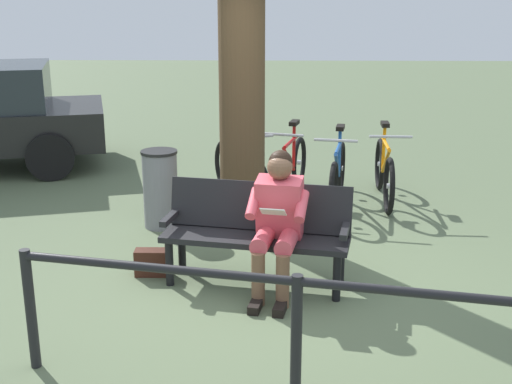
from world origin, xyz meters
name	(u,v)px	position (x,y,z in m)	size (l,w,h in m)	color
ground_plane	(270,292)	(0.00, 0.00, 0.00)	(40.00, 40.00, 0.00)	#566647
bench	(257,226)	(0.11, -0.23, 0.51)	(1.66, 0.77, 0.87)	black
person_reading	(278,217)	(-0.06, -0.03, 0.66)	(0.54, 0.81, 1.20)	#D84C59
handbag	(152,262)	(1.06, -0.34, 0.12)	(0.30, 0.14, 0.24)	#3F1E14
tree_trunk	(242,45)	(0.30, -1.64, 1.93)	(0.47, 0.47, 3.86)	#4C3823
litter_bin	(160,189)	(1.18, -1.64, 0.42)	(0.39, 0.39, 0.84)	slate
bicycle_black	(384,172)	(-1.37, -2.63, 0.36)	(0.48, 1.68, 0.94)	black
bicycle_silver	(337,176)	(-0.79, -2.42, 0.36)	(0.49, 1.66, 0.94)	black
bicycle_blue	(290,170)	(-0.24, -2.71, 0.36)	(0.58, 1.64, 0.94)	black
bicycle_orange	(240,173)	(0.36, -2.54, 0.36)	(0.77, 1.55, 0.94)	black
railing_fence	(297,313)	(-0.16, 1.58, 0.61)	(3.57, 0.80, 0.85)	black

